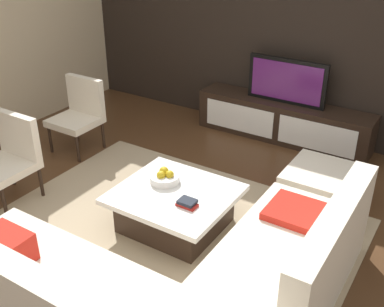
# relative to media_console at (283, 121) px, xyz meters

# --- Properties ---
(ground_plane) EXTENTS (14.00, 14.00, 0.00)m
(ground_plane) POSITION_rel_media_console_xyz_m (0.00, -2.40, -0.25)
(ground_plane) COLOR #4C301C
(feature_wall_back) EXTENTS (6.40, 0.12, 2.80)m
(feature_wall_back) POSITION_rel_media_console_xyz_m (0.00, 0.30, 1.15)
(feature_wall_back) COLOR black
(feature_wall_back) RESTS_ON ground
(area_rug) EXTENTS (3.23, 2.44, 0.01)m
(area_rug) POSITION_rel_media_console_xyz_m (-0.10, -2.40, -0.24)
(area_rug) COLOR tan
(area_rug) RESTS_ON ground
(media_console) EXTENTS (2.22, 0.45, 0.50)m
(media_console) POSITION_rel_media_console_xyz_m (0.00, 0.00, 0.00)
(media_console) COLOR black
(media_console) RESTS_ON ground
(television) EXTENTS (0.99, 0.06, 0.56)m
(television) POSITION_rel_media_console_xyz_m (0.00, 0.00, 0.53)
(television) COLOR black
(television) RESTS_ON media_console
(sectional_couch) EXTENTS (2.53, 2.40, 0.84)m
(sectional_couch) POSITION_rel_media_console_xyz_m (0.54, -3.27, 0.04)
(sectional_couch) COLOR beige
(sectional_couch) RESTS_ON ground
(coffee_table) EXTENTS (1.04, 0.95, 0.38)m
(coffee_table) POSITION_rel_media_console_xyz_m (-0.10, -2.30, -0.05)
(coffee_table) COLOR black
(coffee_table) RESTS_ON ground
(accent_chair_near) EXTENTS (0.54, 0.53, 0.87)m
(accent_chair_near) POSITION_rel_media_console_xyz_m (-1.78, -2.72, 0.24)
(accent_chair_near) COLOR black
(accent_chair_near) RESTS_ON ground
(ottoman) EXTENTS (0.70, 0.70, 0.40)m
(ottoman) POSITION_rel_media_console_xyz_m (0.93, -1.24, -0.05)
(ottoman) COLOR beige
(ottoman) RESTS_ON ground
(fruit_bowl) EXTENTS (0.28, 0.28, 0.13)m
(fruit_bowl) POSITION_rel_media_console_xyz_m (-0.28, -2.20, 0.18)
(fruit_bowl) COLOR silver
(fruit_bowl) RESTS_ON coffee_table
(accent_chair_far) EXTENTS (0.53, 0.52, 0.87)m
(accent_chair_far) POSITION_rel_media_console_xyz_m (-2.00, -1.53, 0.24)
(accent_chair_far) COLOR black
(accent_chair_far) RESTS_ON ground
(book_stack) EXTENTS (0.18, 0.12, 0.05)m
(book_stack) POSITION_rel_media_console_xyz_m (0.11, -2.42, 0.16)
(book_stack) COLOR maroon
(book_stack) RESTS_ON coffee_table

